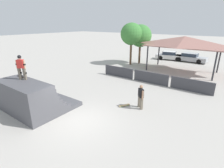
% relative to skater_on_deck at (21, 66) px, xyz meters
% --- Properties ---
extents(ground_plane, '(160.00, 160.00, 0.00)m').
position_rel_skater_on_deck_xyz_m(ground_plane, '(3.89, 0.91, -2.95)').
color(ground_plane, '#ADA8A0').
extents(quarter_pipe_ramp, '(4.00, 3.71, 2.06)m').
position_rel_skater_on_deck_xyz_m(quarter_pipe_ramp, '(0.54, 0.04, -2.07)').
color(quarter_pipe_ramp, '#4C4C51').
rests_on(quarter_pipe_ramp, ground).
extents(skater_on_deck, '(0.64, 0.45, 1.55)m').
position_rel_skater_on_deck_xyz_m(skater_on_deck, '(0.00, 0.00, 0.00)').
color(skater_on_deck, '#6B6051').
rests_on(skater_on_deck, quarter_pipe_ramp).
extents(skateboard_on_deck, '(0.80, 0.22, 0.09)m').
position_rel_skater_on_deck_xyz_m(skateboard_on_deck, '(-0.58, 0.22, -0.83)').
color(skateboard_on_deck, red).
rests_on(skateboard_on_deck, quarter_pipe_ramp).
extents(bystander_walking, '(0.58, 0.50, 1.65)m').
position_rel_skater_on_deck_xyz_m(bystander_walking, '(6.00, 4.49, -2.03)').
color(bystander_walking, '#6B6051').
rests_on(bystander_walking, ground).
extents(skateboard_on_ground, '(0.59, 0.77, 0.09)m').
position_rel_skater_on_deck_xyz_m(skateboard_on_ground, '(4.99, 4.14, -2.89)').
color(skateboard_on_ground, green).
rests_on(skateboard_on_ground, ground).
extents(barrier_fence, '(10.73, 0.12, 1.05)m').
position_rel_skater_on_deck_xyz_m(barrier_fence, '(4.37, 9.72, -2.42)').
color(barrier_fence, '#3D3D42').
rests_on(barrier_fence, ground).
extents(pavilion_shelter, '(8.34, 4.20, 4.03)m').
position_rel_skater_on_deck_xyz_m(pavilion_shelter, '(5.48, 15.77, 0.49)').
color(pavilion_shelter, '#2D2D33').
rests_on(pavilion_shelter, ground).
extents(tree_beside_pavilion, '(2.84, 2.84, 5.47)m').
position_rel_skater_on_deck_xyz_m(tree_beside_pavilion, '(-1.16, 15.40, 1.08)').
color(tree_beside_pavilion, brown).
rests_on(tree_beside_pavilion, ground).
extents(tree_far_back, '(2.97, 2.97, 5.24)m').
position_rel_skater_on_deck_xyz_m(tree_far_back, '(-0.55, 16.80, 0.79)').
color(tree_far_back, brown).
rests_on(tree_far_back, ground).
extents(parked_car_white, '(4.34, 2.45, 1.27)m').
position_rel_skater_on_deck_xyz_m(parked_car_white, '(2.07, 21.79, -2.34)').
color(parked_car_white, silver).
rests_on(parked_car_white, ground).
extents(parked_car_silver, '(4.52, 1.87, 1.27)m').
position_rel_skater_on_deck_xyz_m(parked_car_silver, '(5.04, 22.02, -2.34)').
color(parked_car_silver, '#A8AAAF').
rests_on(parked_car_silver, ground).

